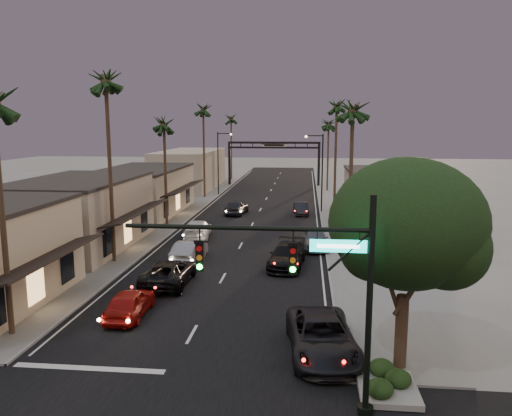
% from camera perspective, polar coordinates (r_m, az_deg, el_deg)
% --- Properties ---
extents(ground, '(200.00, 200.00, 0.00)m').
position_cam_1_polar(ground, '(53.63, -0.09, -1.28)').
color(ground, slate).
rests_on(ground, ground).
extents(road, '(14.00, 120.00, 0.02)m').
position_cam_1_polar(road, '(58.52, 0.41, -0.36)').
color(road, black).
rests_on(road, ground).
extents(sidewalk_left, '(5.00, 92.00, 0.12)m').
position_cam_1_polar(sidewalk_left, '(66.85, -7.15, 0.86)').
color(sidewalk_left, slate).
rests_on(sidewalk_left, ground).
extents(sidewalk_right, '(5.00, 92.00, 0.12)m').
position_cam_1_polar(sidewalk_right, '(65.30, 9.32, 0.60)').
color(sidewalk_right, slate).
rests_on(sidewalk_right, ground).
extents(storefront_mid, '(8.00, 14.00, 5.50)m').
position_cam_1_polar(storefront_mid, '(43.20, -19.52, -0.76)').
color(storefront_mid, gray).
rests_on(storefront_mid, ground).
extents(storefront_far, '(8.00, 16.00, 5.00)m').
position_cam_1_polar(storefront_far, '(57.92, -12.79, 1.80)').
color(storefront_far, '#BBAD8F').
rests_on(storefront_far, ground).
extents(storefront_dist, '(8.00, 20.00, 6.00)m').
position_cam_1_polar(storefront_dist, '(79.87, -7.57, 4.38)').
color(storefront_dist, gray).
rests_on(storefront_dist, ground).
extents(building_right, '(8.00, 18.00, 5.00)m').
position_cam_1_polar(building_right, '(53.63, 14.96, 1.11)').
color(building_right, gray).
rests_on(building_right, ground).
extents(traffic_signal, '(8.51, 0.22, 7.80)m').
position_cam_1_polar(traffic_signal, '(17.14, 6.55, -7.42)').
color(traffic_signal, black).
rests_on(traffic_signal, ground).
extents(corner_tree, '(6.20, 6.20, 8.80)m').
position_cam_1_polar(corner_tree, '(20.67, 17.05, -2.28)').
color(corner_tree, '#38281C').
rests_on(corner_tree, ground).
extents(planter, '(2.20, 2.60, 0.24)m').
position_cam_1_polar(planter, '(20.78, 14.77, -19.76)').
color(planter, gray).
rests_on(planter, ground).
extents(arch, '(15.20, 0.40, 7.27)m').
position_cam_1_polar(arch, '(82.70, 2.05, 6.39)').
color(arch, black).
rests_on(arch, ground).
extents(streetlight_right, '(2.13, 0.30, 9.00)m').
position_cam_1_polar(streetlight_right, '(57.61, 7.31, 4.75)').
color(streetlight_right, black).
rests_on(streetlight_right, ground).
extents(streetlight_left, '(2.13, 0.30, 9.00)m').
position_cam_1_polar(streetlight_left, '(71.62, -4.15, 5.72)').
color(streetlight_left, black).
rests_on(streetlight_left, ground).
extents(palm_lb, '(3.20, 3.20, 15.20)m').
position_cam_1_polar(palm_lb, '(37.29, -16.82, 14.26)').
color(palm_lb, '#38281C').
rests_on(palm_lb, ground).
extents(palm_lc, '(3.20, 3.20, 12.20)m').
position_cam_1_polar(palm_lc, '(50.38, -10.50, 9.84)').
color(palm_lc, '#38281C').
rests_on(palm_lc, ground).
extents(palm_ld, '(3.20, 3.20, 14.20)m').
position_cam_1_polar(palm_ld, '(68.88, -6.06, 11.44)').
color(palm_ld, '#38281C').
rests_on(palm_ld, ground).
extents(palm_ra, '(3.20, 3.20, 13.20)m').
position_cam_1_polar(palm_ra, '(36.56, 11.03, 11.53)').
color(palm_ra, '#38281C').
rests_on(palm_ra, ground).
extents(palm_rb, '(3.20, 3.20, 14.20)m').
position_cam_1_polar(palm_rb, '(56.54, 9.23, 11.80)').
color(palm_rb, '#38281C').
rests_on(palm_rb, ground).
extents(palm_rc, '(3.20, 3.20, 12.20)m').
position_cam_1_polar(palm_rc, '(76.46, 8.31, 9.74)').
color(palm_rc, '#38281C').
rests_on(palm_rc, ground).
extents(palm_far, '(3.20, 3.20, 13.20)m').
position_cam_1_polar(palm_far, '(91.44, -2.87, 10.39)').
color(palm_far, '#38281C').
rests_on(palm_far, ground).
extents(oncoming_red, '(1.86, 4.46, 1.51)m').
position_cam_1_polar(oncoming_red, '(27.62, -14.24, -10.46)').
color(oncoming_red, '#9B0F0B').
rests_on(oncoming_red, ground).
extents(oncoming_pickup, '(2.67, 5.75, 1.60)m').
position_cam_1_polar(oncoming_pickup, '(32.39, -9.90, -7.23)').
color(oncoming_pickup, black).
rests_on(oncoming_pickup, ground).
extents(oncoming_silver, '(1.98, 4.80, 1.55)m').
position_cam_1_polar(oncoming_silver, '(37.52, -7.64, -4.88)').
color(oncoming_silver, gray).
rests_on(oncoming_silver, ground).
extents(oncoming_white, '(2.69, 5.53, 1.55)m').
position_cam_1_polar(oncoming_white, '(45.15, -6.67, -2.40)').
color(oncoming_white, silver).
rests_on(oncoming_white, ground).
extents(oncoming_dgrey, '(2.50, 5.09, 1.67)m').
position_cam_1_polar(oncoming_dgrey, '(56.46, -2.24, 0.12)').
color(oncoming_dgrey, black).
rests_on(oncoming_dgrey, ground).
extents(curbside_near, '(3.47, 6.39, 1.70)m').
position_cam_1_polar(curbside_near, '(22.83, 7.53, -14.35)').
color(curbside_near, black).
rests_on(curbside_near, ground).
extents(curbside_black, '(2.84, 5.86, 1.64)m').
position_cam_1_polar(curbside_black, '(35.79, 3.58, -5.44)').
color(curbside_black, black).
rests_on(curbside_black, ground).
extents(curbside_grey, '(2.28, 5.08, 1.70)m').
position_cam_1_polar(curbside_grey, '(41.11, 6.77, -3.48)').
color(curbside_grey, '#525257').
rests_on(curbside_grey, ground).
extents(curbside_far, '(1.92, 4.33, 1.38)m').
position_cam_1_polar(curbside_far, '(56.41, 5.16, -0.07)').
color(curbside_far, black).
rests_on(curbside_far, ground).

